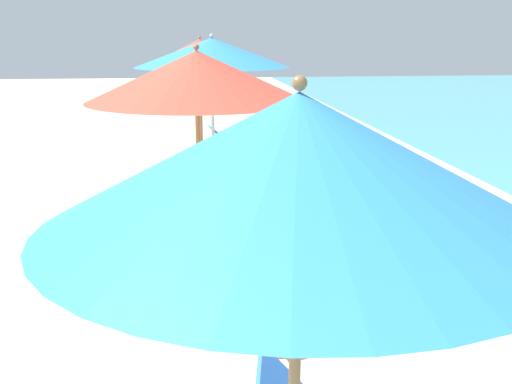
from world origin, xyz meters
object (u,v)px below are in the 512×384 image
object	(u,v)px
lounger_fourth_shoreside	(251,173)
lounger_fourth_inland	(284,207)
umbrella_second	(298,163)
lounger_farthest_inland	(251,153)
umbrella_farthest	(200,52)
umbrella_fourth	(212,53)
umbrella_third	(197,76)
lounger_third_shoreside	(267,228)
lounger_third_inland	(319,309)
lounger_farthest_shoreside	(235,136)

from	to	relation	value
lounger_fourth_shoreside	lounger_fourth_inland	world-z (taller)	lounger_fourth_inland
umbrella_second	lounger_farthest_inland	distance (m)	10.41
umbrella_second	umbrella_farthest	bearing A→B (deg)	90.06
lounger_fourth_shoreside	lounger_fourth_inland	xyz separation A→B (m)	(0.22, -2.23, -0.00)
umbrella_fourth	lounger_fourth_shoreside	xyz separation A→B (m)	(0.69, 0.94, -2.07)
umbrella_second	lounger_fourth_inland	size ratio (longest dim) A/B	1.93
umbrella_farthest	umbrella_third	bearing A→B (deg)	-92.08
umbrella_third	lounger_fourth_shoreside	distance (m)	4.85
lounger_farthest_inland	umbrella_farthest	bearing A→B (deg)	125.91
umbrella_farthest	lounger_fourth_shoreside	bearing A→B (deg)	-75.67
lounger_third_shoreside	lounger_fourth_shoreside	world-z (taller)	lounger_third_shoreside
umbrella_second	umbrella_fourth	xyz separation A→B (m)	(0.04, 7.39, 0.18)
lounger_third_inland	umbrella_farthest	size ratio (longest dim) A/B	0.59
lounger_third_shoreside	umbrella_fourth	distance (m)	3.14
umbrella_farthest	lounger_farthest_inland	size ratio (longest dim) A/B	1.68
lounger_third_inland	lounger_farthest_inland	distance (m)	7.41
umbrella_second	lounger_third_shoreside	bearing A→B (deg)	83.51
lounger_third_inland	lounger_fourth_inland	xyz separation A→B (m)	(0.23, 3.31, 0.02)
lounger_third_shoreside	lounger_farthest_shoreside	distance (m)	7.43
umbrella_second	lounger_third_inland	distance (m)	3.46
lounger_third_shoreside	lounger_third_inland	world-z (taller)	lounger_third_shoreside
lounger_third_inland	lounger_fourth_inland	distance (m)	3.32
umbrella_third	lounger_farthest_shoreside	size ratio (longest dim) A/B	1.96
lounger_third_inland	lounger_fourth_inland	size ratio (longest dim) A/B	1.16
umbrella_third	lounger_third_shoreside	world-z (taller)	umbrella_third
umbrella_fourth	lounger_third_inland	bearing A→B (deg)	-81.46
lounger_fourth_shoreside	lounger_third_shoreside	bearing A→B (deg)	-87.42
umbrella_farthest	lounger_farthest_shoreside	world-z (taller)	umbrella_farthest
umbrella_third	lounger_fourth_inland	distance (m)	3.12
lounger_fourth_inland	lounger_farthest_inland	world-z (taller)	lounger_farthest_inland
lounger_third_shoreside	lounger_fourth_shoreside	distance (m)	3.26
lounger_fourth_inland	lounger_farthest_inland	distance (m)	4.09
lounger_third_shoreside	umbrella_farthest	world-z (taller)	umbrella_farthest
umbrella_third	umbrella_second	bearing A→B (deg)	-86.07
umbrella_third	umbrella_farthest	world-z (taller)	umbrella_farthest
lounger_third_shoreside	umbrella_third	bearing A→B (deg)	-118.52
umbrella_third	lounger_farthest_inland	xyz separation A→B (m)	(1.21, 6.19, -1.94)
lounger_third_shoreside	lounger_fourth_inland	xyz separation A→B (m)	(0.38, 1.03, -0.02)
umbrella_third	lounger_third_inland	world-z (taller)	umbrella_third
lounger_fourth_shoreside	lounger_fourth_inland	bearing A→B (deg)	-78.91
lounger_farthest_shoreside	lounger_farthest_inland	distance (m)	2.32
umbrella_second	lounger_third_shoreside	world-z (taller)	umbrella_second
umbrella_farthest	lounger_farthest_inland	xyz separation A→B (m)	(0.95, -1.06, -1.96)
lounger_fourth_inland	umbrella_fourth	bearing A→B (deg)	113.56
umbrella_second	umbrella_fourth	world-z (taller)	umbrella_fourth
lounger_fourth_shoreside	lounger_farthest_inland	world-z (taller)	lounger_farthest_inland
lounger_third_shoreside	lounger_farthest_inland	bearing A→B (deg)	95.98
umbrella_second	lounger_fourth_shoreside	xyz separation A→B (m)	(0.74, 8.33, -1.88)
lounger_third_shoreside	umbrella_fourth	size ratio (longest dim) A/B	0.56
lounger_third_shoreside	umbrella_fourth	world-z (taller)	umbrella_fourth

